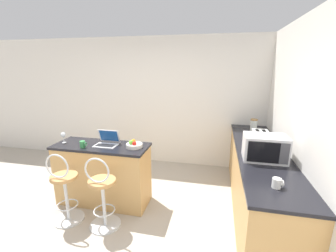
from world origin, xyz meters
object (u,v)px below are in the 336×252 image
at_px(laptop, 107,141).
at_px(wine_glass_tall, 63,135).
at_px(mug_white, 277,183).
at_px(fruit_bowl, 134,145).
at_px(bar_stool_near, 65,190).
at_px(storage_jar, 254,125).
at_px(bar_stool_far, 102,195).
at_px(toaster, 260,137).
at_px(microwave, 265,148).
at_px(mug_green, 83,144).

bearing_deg(laptop, wine_glass_tall, -174.83).
relative_size(mug_white, fruit_bowl, 0.43).
height_order(bar_stool_near, storage_jar, storage_jar).
bearing_deg(bar_stool_near, bar_stool_far, 0.00).
distance_m(toaster, wine_glass_tall, 2.93).
bearing_deg(storage_jar, mug_white, -91.58).
bearing_deg(microwave, fruit_bowl, 177.90).
relative_size(microwave, mug_green, 5.24).
relative_size(wine_glass_tall, mug_green, 1.71).
distance_m(microwave, mug_green, 2.40).
distance_m(laptop, mug_green, 0.33).
height_order(wine_glass_tall, storage_jar, storage_jar).
xyz_separation_m(microwave, toaster, (0.06, 0.67, -0.06)).
xyz_separation_m(microwave, storage_jar, (0.05, 1.29, -0.04)).
height_order(bar_stool_near, fruit_bowl, fruit_bowl).
bearing_deg(mug_green, microwave, 2.29).
bearing_deg(mug_green, laptop, 33.16).
distance_m(laptop, microwave, 2.12).
relative_size(toaster, mug_green, 3.02).
xyz_separation_m(bar_stool_far, wine_glass_tall, (-0.86, 0.50, 0.58)).
bearing_deg(toaster, microwave, -95.40).
height_order(microwave, storage_jar, microwave).
bearing_deg(microwave, mug_white, -90.18).
distance_m(microwave, wine_glass_tall, 2.79).
xyz_separation_m(wine_glass_tall, storage_jar, (2.84, 1.27, -0.01)).
height_order(wine_glass_tall, mug_green, wine_glass_tall).
distance_m(bar_stool_near, microwave, 2.59).
bearing_deg(wine_glass_tall, mug_green, -17.16).
xyz_separation_m(wine_glass_tall, fruit_bowl, (1.09, 0.04, -0.08)).
bearing_deg(laptop, fruit_bowl, -3.29).
distance_m(bar_stool_far, wine_glass_tall, 1.15).
height_order(bar_stool_far, toaster, toaster).
bearing_deg(mug_white, fruit_bowl, 156.57).
bearing_deg(laptop, toaster, 15.03).
distance_m(laptop, mug_white, 2.25).
bearing_deg(fruit_bowl, storage_jar, 35.13).
xyz_separation_m(bar_stool_far, storage_jar, (1.99, 1.77, 0.57)).
height_order(mug_white, fruit_bowl, fruit_bowl).
distance_m(bar_stool_far, laptop, 0.78).
bearing_deg(bar_stool_near, toaster, 24.29).
bearing_deg(wine_glass_tall, toaster, 12.77).
relative_size(microwave, storage_jar, 2.25).
xyz_separation_m(storage_jar, fruit_bowl, (-1.75, -1.23, -0.07)).
xyz_separation_m(bar_stool_near, wine_glass_tall, (-0.32, 0.50, 0.58)).
bearing_deg(storage_jar, mug_green, -150.45).
bearing_deg(laptop, bar_stool_near, -122.47).
xyz_separation_m(toaster, wine_glass_tall, (-2.86, -0.65, 0.03)).
bearing_deg(bar_stool_far, mug_white, -5.88).
relative_size(storage_jar, mug_white, 2.21).
distance_m(wine_glass_tall, fruit_bowl, 1.10).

